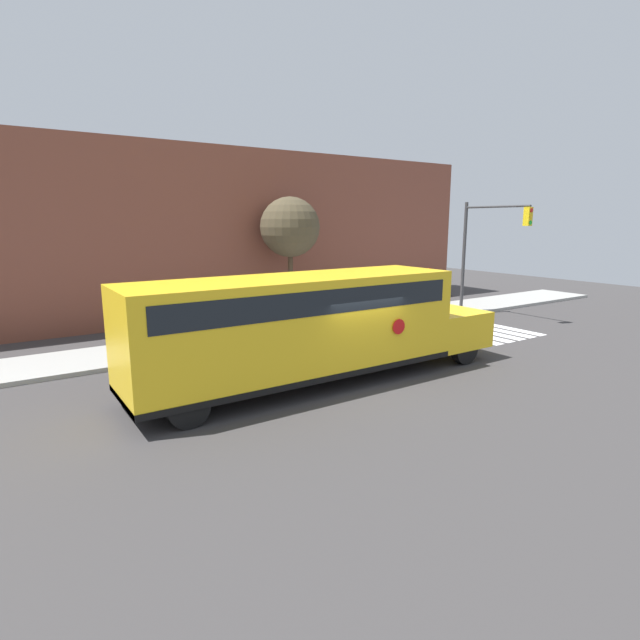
{
  "coord_description": "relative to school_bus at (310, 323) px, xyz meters",
  "views": [
    {
      "loc": [
        -8.49,
        -11.05,
        4.62
      ],
      "look_at": [
        -0.4,
        1.05,
        1.72
      ],
      "focal_mm": 28.0,
      "sensor_mm": 36.0,
      "label": 1
    }
  ],
  "objects": [
    {
      "name": "ground_plane",
      "position": [
        1.06,
        -0.55,
        -1.79
      ],
      "size": [
        60.0,
        60.0,
        0.0
      ],
      "primitive_type": "plane",
      "color": "#3A3838"
    },
    {
      "name": "sidewalk_strip",
      "position": [
        1.06,
        5.95,
        -1.71
      ],
      "size": [
        44.0,
        3.0,
        0.15
      ],
      "color": "#9E9E99",
      "rests_on": "ground"
    },
    {
      "name": "building_backdrop",
      "position": [
        1.06,
        12.45,
        2.22
      ],
      "size": [
        32.0,
        4.0,
        8.0
      ],
      "color": "brown",
      "rests_on": "ground"
    },
    {
      "name": "crosswalk_stripes",
      "position": [
        9.88,
        1.45,
        -1.78
      ],
      "size": [
        3.3,
        3.2,
        0.01
      ],
      "color": "white",
      "rests_on": "ground"
    },
    {
      "name": "school_bus",
      "position": [
        0.0,
        0.0,
        0.0
      ],
      "size": [
        11.7,
        2.57,
        3.12
      ],
      "color": "yellow",
      "rests_on": "ground"
    },
    {
      "name": "stop_sign",
      "position": [
        9.83,
        5.01,
        -0.15
      ],
      "size": [
        0.76,
        0.1,
        2.44
      ],
      "color": "#38383A",
      "rests_on": "ground"
    },
    {
      "name": "traffic_light",
      "position": [
        12.22,
        3.86,
        1.88
      ],
      "size": [
        0.28,
        3.6,
        5.5
      ],
      "color": "#38383A",
      "rests_on": "ground"
    },
    {
      "name": "tree_near_sidewalk",
      "position": [
        4.65,
        9.02,
        2.52
      ],
      "size": [
        2.82,
        2.82,
        5.74
      ],
      "color": "#423323",
      "rests_on": "ground"
    }
  ]
}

